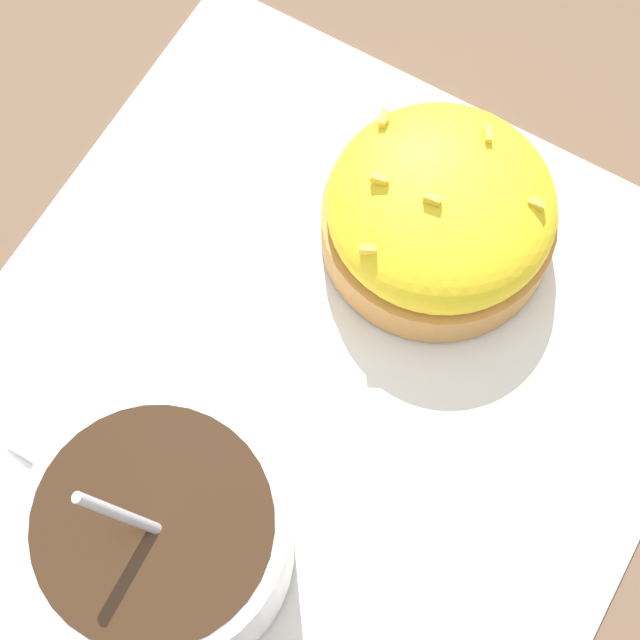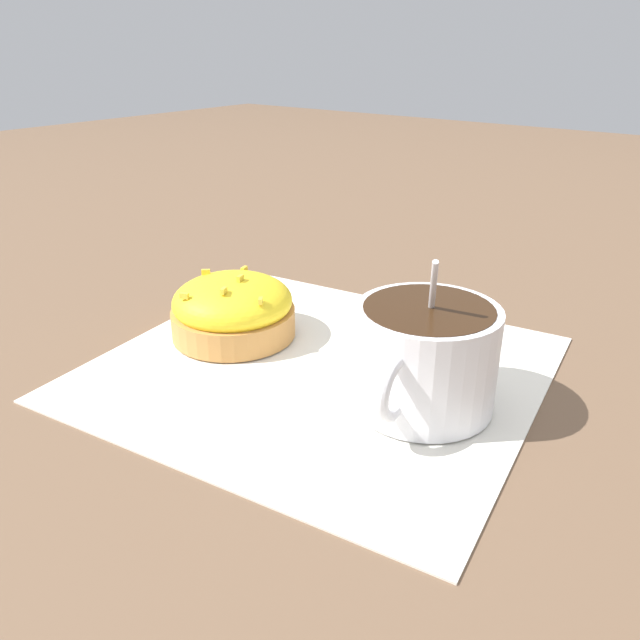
# 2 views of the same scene
# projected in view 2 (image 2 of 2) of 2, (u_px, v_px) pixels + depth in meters

# --- Properties ---
(ground_plane) EXTENTS (3.00, 3.00, 0.00)m
(ground_plane) POSITION_uv_depth(u_px,v_px,m) (319.00, 369.00, 0.48)
(ground_plane) COLOR brown
(paper_napkin) EXTENTS (0.35, 0.34, 0.00)m
(paper_napkin) POSITION_uv_depth(u_px,v_px,m) (319.00, 367.00, 0.48)
(paper_napkin) COLOR white
(paper_napkin) RESTS_ON ground_plane
(coffee_cup) EXTENTS (0.09, 0.12, 0.11)m
(coffee_cup) POSITION_uv_depth(u_px,v_px,m) (427.00, 352.00, 0.41)
(coffee_cup) COLOR white
(coffee_cup) RESTS_ON paper_napkin
(frosted_pastry) EXTENTS (0.10, 0.10, 0.05)m
(frosted_pastry) POSITION_uv_depth(u_px,v_px,m) (231.00, 310.00, 0.51)
(frosted_pastry) COLOR #C18442
(frosted_pastry) RESTS_ON paper_napkin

